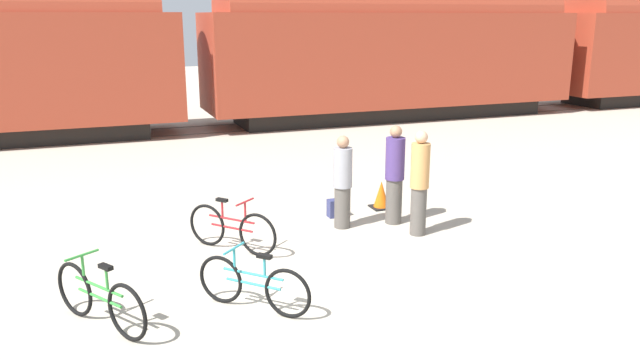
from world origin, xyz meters
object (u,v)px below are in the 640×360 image
object	(u,v)px
freight_train	(191,46)
traffic_cone	(381,196)
person_in_purple	(395,175)
bicycle_green	(100,299)
person_in_tan	(420,183)
bicycle_teal	(253,285)
person_in_grey	(343,182)
backpack	(335,208)
bicycle_maroon	(232,229)

from	to	relation	value
freight_train	traffic_cone	xyz separation A→B (m)	(1.95, -10.03, -2.49)
person_in_purple	bicycle_green	bearing A→B (deg)	-57.35
person_in_tan	bicycle_green	bearing A→B (deg)	-51.90
bicycle_teal	person_in_tan	distance (m)	3.92
bicycle_green	person_in_grey	distance (m)	4.87
person_in_grey	bicycle_teal	bearing A→B (deg)	-113.58
person_in_grey	person_in_purple	bearing A→B (deg)	12.13
freight_train	person_in_grey	bearing A→B (deg)	-85.91
backpack	traffic_cone	size ratio (longest dim) A/B	0.62
bicycle_maroon	bicycle_green	xyz separation A→B (m)	(-2.09, -1.98, 0.00)
bicycle_maroon	backpack	world-z (taller)	bicycle_maroon
bicycle_maroon	traffic_cone	bearing A→B (deg)	20.51
freight_train	person_in_purple	distance (m)	11.23
traffic_cone	person_in_purple	bearing A→B (deg)	-102.32
person_in_tan	backpack	size ratio (longest dim) A/B	5.42
bicycle_green	traffic_cone	xyz separation A→B (m)	(5.39, 3.21, -0.13)
bicycle_maroon	person_in_tan	xyz separation A→B (m)	(3.21, -0.39, 0.56)
bicycle_teal	person_in_tan	world-z (taller)	person_in_tan
backpack	person_in_tan	bearing A→B (deg)	-55.60
bicycle_maroon	bicycle_green	bearing A→B (deg)	-136.62
person_in_grey	backpack	bearing A→B (deg)	98.09
bicycle_green	traffic_cone	size ratio (longest dim) A/B	2.78
bicycle_green	bicycle_teal	bearing A→B (deg)	-6.38
bicycle_maroon	person_in_tan	world-z (taller)	person_in_tan
person_in_grey	person_in_purple	world-z (taller)	person_in_purple
person_in_tan	bicycle_maroon	bearing A→B (deg)	-75.51
person_in_grey	person_in_tan	world-z (taller)	person_in_tan
bicycle_teal	backpack	world-z (taller)	bicycle_teal
bicycle_maroon	person_in_grey	xyz separation A→B (m)	(2.12, 0.43, 0.47)
person_in_grey	bicycle_maroon	bearing A→B (deg)	-150.28
freight_train	bicycle_teal	xyz separation A→B (m)	(-1.57, -13.45, -2.39)
bicycle_teal	person_in_grey	xyz separation A→B (m)	(2.35, 2.61, 0.49)
bicycle_maroon	bicycle_teal	size ratio (longest dim) A/B	1.08
freight_train	person_in_purple	size ratio (longest dim) A/B	31.73
person_in_tan	traffic_cone	xyz separation A→B (m)	(0.09, 1.63, -0.68)
bicycle_maroon	bicycle_green	world-z (taller)	bicycle_green
bicycle_green	person_in_tan	xyz separation A→B (m)	(5.30, 1.59, 0.56)
freight_train	bicycle_maroon	distance (m)	11.59
freight_train	person_in_grey	xyz separation A→B (m)	(0.77, -10.83, -1.90)
backpack	traffic_cone	xyz separation A→B (m)	(1.07, 0.20, 0.08)
bicycle_green	bicycle_maroon	bearing A→B (deg)	43.38
freight_train	person_in_tan	world-z (taller)	freight_train
freight_train	bicycle_teal	bearing A→B (deg)	-96.67
person_in_purple	traffic_cone	distance (m)	1.15
bicycle_green	freight_train	bearing A→B (deg)	75.44
bicycle_maroon	backpack	xyz separation A→B (m)	(2.23, 1.04, -0.21)
person_in_tan	freight_train	bearing A→B (deg)	-149.49
person_in_purple	person_in_tan	bearing A→B (deg)	17.39
person_in_grey	person_in_purple	distance (m)	0.99
backpack	bicycle_maroon	bearing A→B (deg)	-155.09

